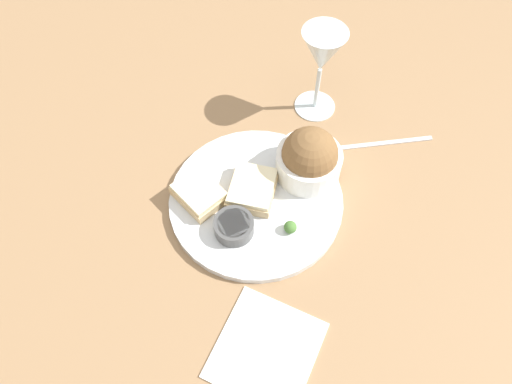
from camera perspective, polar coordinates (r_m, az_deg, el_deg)
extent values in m
plane|color=#93704C|center=(0.82, 0.00, -1.25)|extent=(4.00, 4.00, 0.00)
cylinder|color=silver|center=(0.82, 0.00, -1.00)|extent=(0.28, 0.28, 0.01)
cylinder|color=white|center=(0.83, 6.02, 3.30)|extent=(0.11, 0.11, 0.05)
sphere|color=brown|center=(0.81, 6.17, 4.28)|extent=(0.09, 0.09, 0.09)
cylinder|color=#4C4C4C|center=(0.77, -2.54, -3.95)|extent=(0.06, 0.06, 0.03)
cylinder|color=tan|center=(0.77, -2.56, -3.64)|extent=(0.05, 0.05, 0.01)
cube|color=#D1B27F|center=(0.81, -0.43, 0.23)|extent=(0.10, 0.09, 0.02)
cube|color=beige|center=(0.80, -0.44, 0.73)|extent=(0.10, 0.09, 0.01)
cube|color=#D1B27F|center=(0.81, -6.49, -0.32)|extent=(0.10, 0.10, 0.02)
cube|color=beige|center=(0.80, -6.58, 0.17)|extent=(0.10, 0.09, 0.01)
cylinder|color=silver|center=(0.95, 6.72, 9.78)|extent=(0.08, 0.08, 0.01)
cylinder|color=silver|center=(0.92, 7.02, 11.73)|extent=(0.01, 0.01, 0.09)
cone|color=silver|center=(0.86, 7.62, 15.60)|extent=(0.08, 0.08, 0.08)
sphere|color=#477533|center=(0.78, 3.94, -4.03)|extent=(0.02, 0.02, 0.02)
cube|color=white|center=(0.73, 1.53, -17.54)|extent=(0.19, 0.19, 0.01)
cube|color=silver|center=(0.92, 14.70, 5.51)|extent=(0.02, 0.17, 0.01)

